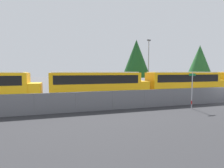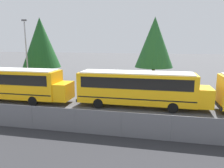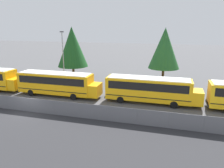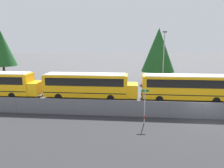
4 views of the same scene
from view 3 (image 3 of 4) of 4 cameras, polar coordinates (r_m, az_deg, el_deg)
ground_plane at (r=26.82m, az=-20.67°, el=-6.75°), size 200.00×200.00×0.00m
fence at (r=26.53m, az=-20.84°, el=-5.07°), size 98.76×0.07×1.64m
school_bus_3 at (r=31.12m, az=-14.15°, el=0.44°), size 11.85×2.61×3.25m
school_bus_4 at (r=27.71m, az=9.91°, el=-1.11°), size 11.85×2.61×3.25m
light_pole at (r=37.04m, az=-12.65°, el=7.24°), size 0.60×0.24×8.64m
tree_2 at (r=38.11m, az=13.56°, el=9.08°), size 5.23×5.23×9.23m
tree_3 at (r=40.81m, az=-10.33°, el=9.53°), size 5.51×5.51×9.34m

